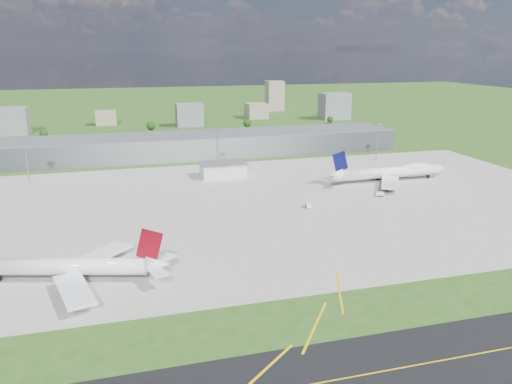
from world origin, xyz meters
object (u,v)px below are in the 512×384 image
object	(u,v)px
airliner_red_twin	(71,267)
van_white_far	(379,194)
airliner_blue_quad	(391,172)
tug_yellow	(142,259)
van_white_near	(308,205)

from	to	relation	value
airliner_red_twin	van_white_far	bearing A→B (deg)	-142.22
airliner_blue_quad	van_white_far	world-z (taller)	airliner_blue_quad
tug_yellow	airliner_blue_quad	bearing A→B (deg)	11.97
airliner_blue_quad	van_white_near	bearing A→B (deg)	-151.37
airliner_blue_quad	van_white_far	xyz separation A→B (m)	(-21.55, -26.35, -4.27)
airliner_blue_quad	van_white_near	distance (m)	72.90
airliner_blue_quad	tug_yellow	bearing A→B (deg)	-151.28
tug_yellow	van_white_far	distance (m)	133.53
van_white_near	van_white_far	world-z (taller)	van_white_near
airliner_red_twin	tug_yellow	world-z (taller)	airliner_red_twin
tug_yellow	van_white_near	size ratio (longest dim) A/B	0.82
van_white_near	tug_yellow	bearing A→B (deg)	126.75
van_white_near	airliner_blue_quad	bearing A→B (deg)	-53.41
van_white_far	van_white_near	bearing A→B (deg)	-163.52
airliner_red_twin	van_white_near	bearing A→B (deg)	-137.74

